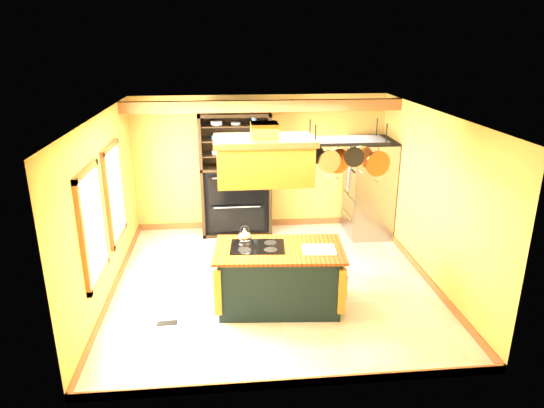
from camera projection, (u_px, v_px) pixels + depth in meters
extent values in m
plane|color=beige|center=(273.00, 282.00, 7.81)|extent=(5.00, 5.00, 0.00)
plane|color=white|center=(273.00, 114.00, 6.93)|extent=(5.00, 5.00, 0.00)
cube|color=#BA9544|center=(261.00, 163.00, 9.72)|extent=(5.00, 0.02, 2.70)
cube|color=#BA9544|center=(297.00, 281.00, 5.02)|extent=(5.00, 0.02, 2.70)
cube|color=#BA9544|center=(104.00, 209.00, 7.14)|extent=(0.02, 5.00, 2.70)
cube|color=#BA9544|center=(431.00, 198.00, 7.60)|extent=(0.02, 5.00, 2.70)
cube|color=#9C5630|center=(263.00, 106.00, 8.56)|extent=(5.00, 0.15, 0.20)
cube|color=#9C5630|center=(92.00, 225.00, 6.37)|extent=(0.06, 1.06, 1.56)
cube|color=white|center=(94.00, 225.00, 6.38)|extent=(0.02, 0.85, 1.34)
cube|color=#9C5630|center=(115.00, 193.00, 7.69)|extent=(0.06, 1.06, 1.56)
cube|color=white|center=(116.00, 193.00, 7.69)|extent=(0.02, 0.85, 1.34)
cube|color=black|center=(279.00, 279.00, 7.00)|extent=(1.75, 1.05, 0.88)
cube|color=brown|center=(279.00, 250.00, 6.85)|extent=(1.90, 1.16, 0.04)
cube|color=black|center=(258.00, 247.00, 6.89)|extent=(0.80, 0.59, 0.01)
ellipsoid|color=silver|center=(245.00, 237.00, 6.96)|extent=(0.20, 0.20, 0.16)
cube|color=white|center=(319.00, 250.00, 6.77)|extent=(0.48, 0.39, 0.02)
cube|color=#C77D31|center=(265.00, 163.00, 6.42)|extent=(1.25, 0.67, 0.53)
cube|color=#9C5630|center=(264.00, 140.00, 6.32)|extent=(1.33, 0.75, 0.08)
cube|color=#C77D31|center=(264.00, 133.00, 6.29)|extent=(0.35, 0.35, 0.27)
cube|color=black|center=(347.00, 141.00, 6.43)|extent=(1.03, 0.52, 0.04)
cylinder|color=black|center=(316.00, 135.00, 6.15)|extent=(0.02, 0.02, 0.26)
cylinder|color=black|center=(377.00, 128.00, 6.62)|extent=(0.02, 0.02, 0.26)
cylinder|color=black|center=(314.00, 154.00, 6.55)|extent=(0.27, 0.03, 0.27)
cylinder|color=silver|center=(329.00, 161.00, 6.39)|extent=(0.31, 0.03, 0.31)
cylinder|color=#C86532|center=(338.00, 161.00, 6.62)|extent=(0.35, 0.03, 0.35)
cylinder|color=black|center=(354.00, 157.00, 6.41)|extent=(0.27, 0.03, 0.27)
cylinder|color=silver|center=(362.00, 157.00, 6.63)|extent=(0.31, 0.03, 0.31)
cylinder|color=#C86532|center=(378.00, 164.00, 6.47)|extent=(0.35, 0.03, 0.35)
cube|color=gray|center=(369.00, 189.00, 9.49)|extent=(0.78, 0.95, 1.87)
cube|color=gray|center=(353.00, 172.00, 9.09)|extent=(0.03, 0.46, 1.01)
cube|color=gray|center=(347.00, 166.00, 9.54)|extent=(0.03, 0.46, 1.01)
cube|color=gray|center=(348.00, 213.00, 9.61)|extent=(0.03, 0.92, 0.78)
cube|color=black|center=(366.00, 231.00, 9.78)|extent=(0.74, 0.91, 0.06)
cube|color=black|center=(235.00, 171.00, 9.67)|extent=(1.36, 0.06, 2.41)
cube|color=black|center=(202.00, 176.00, 9.37)|extent=(0.06, 0.58, 2.41)
cube|color=black|center=(269.00, 174.00, 9.49)|extent=(0.06, 0.58, 2.41)
cube|color=black|center=(236.00, 167.00, 9.38)|extent=(1.36, 0.58, 0.05)
cube|color=black|center=(236.00, 198.00, 9.62)|extent=(1.24, 0.48, 1.30)
cube|color=black|center=(237.00, 190.00, 9.21)|extent=(1.06, 0.04, 0.58)
cube|color=black|center=(237.00, 218.00, 9.40)|extent=(1.06, 0.04, 0.52)
cube|color=black|center=(235.00, 154.00, 9.29)|extent=(1.24, 0.52, 0.02)
cube|color=black|center=(235.00, 139.00, 9.20)|extent=(1.24, 0.52, 0.02)
cube|color=black|center=(235.00, 125.00, 9.11)|extent=(1.24, 0.52, 0.03)
cylinder|color=white|center=(218.00, 152.00, 9.20)|extent=(0.22, 0.22, 0.07)
cylinder|color=#457CC1|center=(254.00, 134.00, 9.16)|extent=(0.10, 0.10, 0.17)
cube|color=black|center=(167.00, 323.00, 6.69)|extent=(0.28, 0.13, 0.01)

